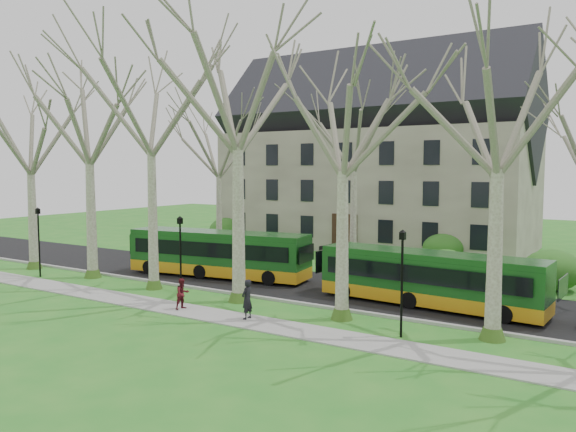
% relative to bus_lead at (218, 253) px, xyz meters
% --- Properties ---
extents(ground, '(120.00, 120.00, 0.00)m').
position_rel_bus_lead_xyz_m(ground, '(8.29, -4.82, -1.53)').
color(ground, '#267A23').
rests_on(ground, ground).
extents(sidewalk, '(70.00, 2.00, 0.06)m').
position_rel_bus_lead_xyz_m(sidewalk, '(8.29, -7.32, -1.50)').
color(sidewalk, gray).
rests_on(sidewalk, ground).
extents(road, '(80.00, 8.00, 0.06)m').
position_rel_bus_lead_xyz_m(road, '(8.29, 0.68, -1.50)').
color(road, black).
rests_on(road, ground).
extents(curb, '(80.00, 0.25, 0.14)m').
position_rel_bus_lead_xyz_m(curb, '(8.29, -3.32, -1.46)').
color(curb, '#A5A39E').
rests_on(curb, ground).
extents(building, '(26.50, 12.20, 16.00)m').
position_rel_bus_lead_xyz_m(building, '(2.29, 19.18, 6.53)').
color(building, slate).
rests_on(building, ground).
extents(tree_row_verge, '(49.00, 7.00, 14.00)m').
position_rel_bus_lead_xyz_m(tree_row_verge, '(8.29, -4.52, 5.47)').
color(tree_row_verge, gray).
rests_on(tree_row_verge, ground).
extents(tree_row_far, '(33.00, 7.00, 12.00)m').
position_rel_bus_lead_xyz_m(tree_row_far, '(6.95, 6.18, 4.47)').
color(tree_row_far, gray).
rests_on(tree_row_far, ground).
extents(lamp_row, '(36.22, 0.22, 4.30)m').
position_rel_bus_lead_xyz_m(lamp_row, '(8.29, -5.82, 1.04)').
color(lamp_row, black).
rests_on(lamp_row, ground).
extents(hedges, '(30.60, 8.60, 2.00)m').
position_rel_bus_lead_xyz_m(hedges, '(3.62, 9.18, -0.53)').
color(hedges, '#19571D').
rests_on(hedges, ground).
extents(bus_lead, '(12.01, 4.04, 2.95)m').
position_rel_bus_lead_xyz_m(bus_lead, '(0.00, 0.00, 0.00)').
color(bus_lead, '#144918').
rests_on(bus_lead, road).
extents(bus_follow, '(11.20, 3.09, 2.77)m').
position_rel_bus_lead_xyz_m(bus_follow, '(13.66, -0.37, -0.09)').
color(bus_follow, '#144918').
rests_on(bus_follow, road).
extents(pedestrian_a, '(0.45, 0.67, 1.80)m').
position_rel_bus_lead_xyz_m(pedestrian_a, '(7.46, -7.07, -0.57)').
color(pedestrian_a, black).
rests_on(pedestrian_a, sidewalk).
extents(pedestrian_b, '(0.71, 0.83, 1.50)m').
position_rel_bus_lead_xyz_m(pedestrian_b, '(3.75, -7.29, -0.73)').
color(pedestrian_b, '#56131C').
rests_on(pedestrian_b, sidewalk).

